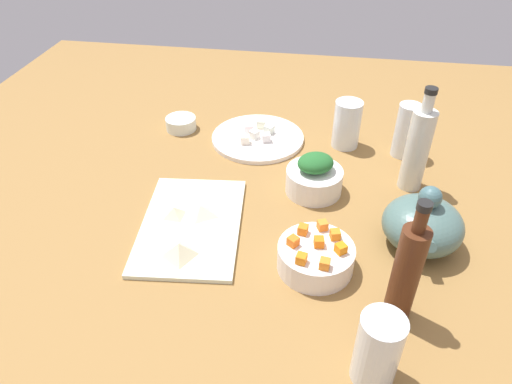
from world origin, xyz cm
name	(u,v)px	position (x,y,z in cm)	size (l,w,h in cm)	color
tabletop	(256,215)	(0.00, 0.00, 1.50)	(190.00, 190.00, 3.00)	olive
cutting_board	(191,225)	(7.60, -12.71, 3.50)	(31.41, 20.61, 1.00)	silver
plate_tofu	(258,138)	(-29.87, -4.27, 3.60)	(24.90, 24.90, 1.20)	white
bowl_greens	(314,181)	(-9.06, 12.07, 5.89)	(12.98, 12.98, 5.78)	white
bowl_carrots	(315,257)	(15.32, 13.85, 5.58)	(14.54, 14.54, 5.16)	white
bowl_small_side	(181,123)	(-32.46, -26.50, 4.75)	(8.41, 8.41, 3.50)	white
teapot	(423,224)	(5.63, 34.12, 8.32)	(17.31, 15.76, 14.16)	#4C6B65
bottle_0	(406,272)	(24.25, 28.34, 13.29)	(4.55, 4.55, 24.56)	#4E2714
bottle_1	(417,148)	(-14.75, 34.31, 13.43)	(5.42, 5.42, 24.91)	silver
drinking_glass_0	(378,350)	(36.81, 23.81, 9.48)	(6.72, 6.72, 12.97)	white
drinking_glass_1	(347,124)	(-30.93, 19.05, 9.30)	(7.09, 7.09, 12.61)	white
drinking_glass_2	(406,131)	(-28.63, 33.70, 10.04)	(5.65, 5.65, 14.08)	white
carrot_cube_0	(319,242)	(14.76, 14.19, 9.06)	(1.80, 1.80, 1.80)	orange
carrot_cube_1	(335,235)	(12.23, 17.12, 9.06)	(1.80, 1.80, 1.80)	orange
carrot_cube_2	(301,259)	(19.58, 11.31, 9.06)	(1.80, 1.80, 1.80)	orange
carrot_cube_3	(303,229)	(11.74, 10.97, 9.06)	(1.80, 1.80, 1.80)	orange
carrot_cube_4	(293,241)	(15.31, 9.43, 9.06)	(1.80, 1.80, 1.80)	orange
carrot_cube_5	(325,264)	(20.20, 15.49, 9.06)	(1.80, 1.80, 1.80)	orange
carrot_cube_6	(341,249)	(15.87, 18.23, 9.06)	(1.80, 1.80, 1.80)	orange
carrot_cube_7	(322,225)	(9.92, 14.61, 9.06)	(1.80, 1.80, 1.80)	orange
chopped_greens_mound	(316,163)	(-9.06, 12.07, 10.83)	(8.25, 7.03, 4.09)	#24632A
tofu_cube_0	(261,124)	(-34.81, -4.12, 5.30)	(2.20, 2.20, 2.20)	white
tofu_cube_1	(266,138)	(-27.58, -1.69, 5.30)	(2.20, 2.20, 2.20)	white
tofu_cube_2	(254,134)	(-28.76, -5.04, 5.30)	(2.20, 2.20, 2.20)	white
tofu_cube_3	(269,129)	(-32.07, -1.45, 5.30)	(2.20, 2.20, 2.20)	white
tofu_cube_4	(245,140)	(-25.73, -7.02, 5.30)	(2.20, 2.20, 2.20)	white
tofu_cube_5	(248,128)	(-31.69, -7.13, 5.30)	(2.20, 2.20, 2.20)	white
dumpling_0	(179,249)	(17.26, -12.29, 5.51)	(5.65, 5.39, 3.02)	beige
dumpling_1	(174,211)	(5.86, -16.76, 5.16)	(4.06, 4.01, 2.32)	beige
dumpling_2	(201,210)	(4.47, -11.33, 5.15)	(5.97, 5.10, 2.30)	beige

